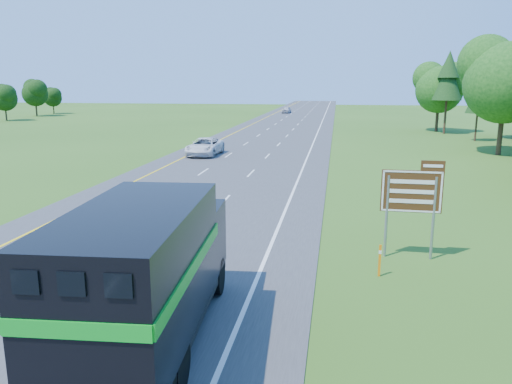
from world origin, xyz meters
TOP-DOWN VIEW (x-y plane):
  - road at (0.00, 50.00)m, footprint 15.00×260.00m
  - lane_markings at (0.00, 50.00)m, footprint 11.15×260.00m
  - horse_truck at (3.52, 3.94)m, footprint 3.24×8.79m
  - white_suv at (-4.02, 37.72)m, footprint 2.70×5.72m
  - far_car at (-3.07, 103.81)m, footprint 2.00×4.27m
  - exit_sign at (10.95, 12.02)m, footprint 2.26×0.16m
  - delineator at (9.68, 9.90)m, footprint 0.09×0.05m

SIDE VIEW (x-z plane):
  - road at x=0.00m, z-range 0.00..0.04m
  - lane_markings at x=0.00m, z-range 0.04..0.05m
  - delineator at x=9.68m, z-range 0.04..1.20m
  - far_car at x=-3.07m, z-range 0.04..1.45m
  - white_suv at x=-4.02m, z-range 0.04..1.62m
  - horse_truck at x=3.52m, z-range 0.17..4.00m
  - exit_sign at x=10.95m, z-range 0.57..4.40m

